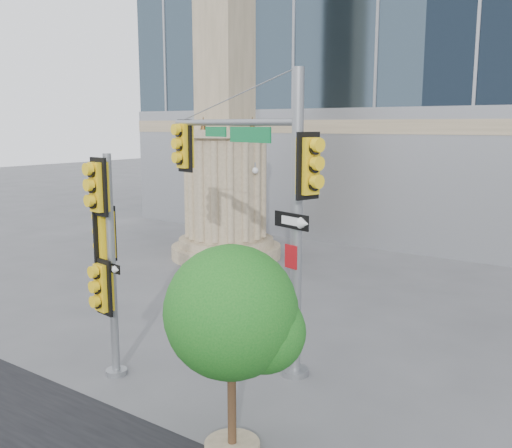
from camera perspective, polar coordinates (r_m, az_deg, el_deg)
The scene contains 5 objects.
ground at distance 12.92m, azimuth -7.05°, elevation -14.33°, with size 120.00×120.00×0.00m, color #545456.
monument at distance 22.53m, azimuth -3.11°, elevation 10.48°, with size 4.40×4.40×16.60m.
main_signal_pole at distance 12.46m, azimuth 0.44°, elevation 3.83°, with size 4.86×1.69×6.41m.
secondary_signal_pole at distance 12.14m, azimuth -14.85°, elevation -2.39°, with size 0.82×0.68×4.72m.
street_tree at distance 9.18m, azimuth -2.22°, elevation -9.36°, with size 2.21×2.16×3.44m.
Camera 1 is at (8.03, -8.63, 5.29)m, focal length 40.00 mm.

